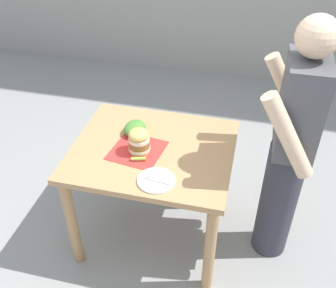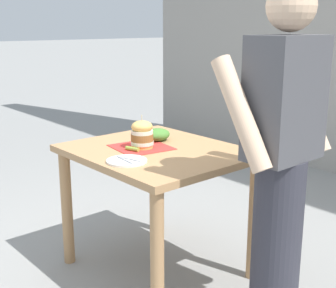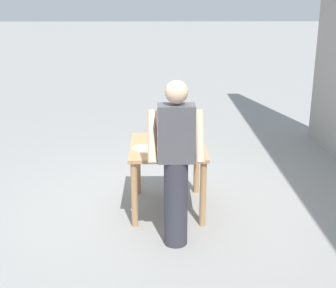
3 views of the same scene
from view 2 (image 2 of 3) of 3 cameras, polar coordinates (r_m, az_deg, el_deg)
name	(u,v)px [view 2 (image 2 of 3)]	position (r m, az deg, el deg)	size (l,w,h in m)	color
ground_plane	(158,269)	(3.07, -1.26, -14.95)	(80.00, 80.00, 0.00)	gray
patio_table	(157,171)	(2.81, -1.34, -3.28)	(0.87, 1.02, 0.79)	tan
serving_paper	(141,147)	(2.81, -3.27, -0.39)	(0.31, 0.31, 0.00)	red
sandwich	(142,134)	(2.77, -3.18, 1.19)	(0.14, 0.14, 0.20)	#E5B25B
pickle_spear	(132,149)	(2.72, -4.37, -0.59)	(0.02, 0.02, 0.09)	#8EA83D
side_plate_with_forks	(127,161)	(2.52, -5.04, -2.06)	(0.22, 0.22, 0.02)	white
side_salad	(157,135)	(2.96, -1.37, 1.15)	(0.18, 0.14, 0.08)	#477F33
diner_across_table	(281,161)	(2.24, 13.57, -2.07)	(0.55, 0.35, 1.69)	#33333D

